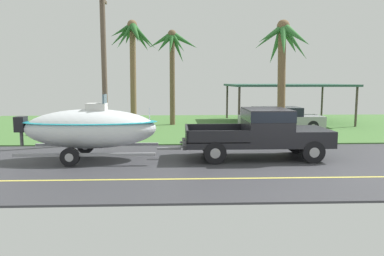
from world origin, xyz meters
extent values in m
cube|color=#38383D|center=(0.00, 0.00, -0.03)|extent=(36.00, 8.00, 0.06)
cube|color=#477538|center=(0.00, 11.00, 0.00)|extent=(36.00, 14.00, 0.11)
cube|color=#DBCC4C|center=(0.00, -1.80, 0.00)|extent=(34.20, 0.12, 0.01)
cube|color=black|center=(-0.76, 1.12, 0.63)|extent=(5.34, 2.09, 0.22)
cube|color=black|center=(1.16, 1.12, 0.93)|extent=(1.50, 2.09, 0.38)
cube|color=black|center=(-0.39, 1.12, 1.30)|extent=(1.60, 2.09, 1.13)
cube|color=black|center=(-0.39, 1.12, 1.64)|extent=(1.62, 2.11, 0.38)
cube|color=black|center=(-2.31, 1.12, 0.76)|extent=(2.24, 2.09, 0.04)
cube|color=black|center=(-2.31, 2.13, 0.96)|extent=(2.24, 0.08, 0.45)
cube|color=black|center=(-2.31, 0.12, 0.96)|extent=(2.24, 0.08, 0.45)
cube|color=black|center=(-3.39, 1.12, 0.96)|extent=(0.08, 2.09, 0.45)
cube|color=#333338|center=(-3.49, 1.12, 0.57)|extent=(0.12, 1.89, 0.16)
sphere|color=#B2B2B7|center=(-3.61, 1.12, 0.62)|extent=(0.10, 0.10, 0.10)
cylinder|color=black|center=(1.09, 2.06, 0.40)|extent=(0.80, 0.28, 0.80)
cylinder|color=#9E9EA3|center=(1.09, 2.06, 0.40)|extent=(0.36, 0.29, 0.36)
cylinder|color=black|center=(1.09, 0.19, 0.40)|extent=(0.80, 0.28, 0.80)
cylinder|color=#9E9EA3|center=(1.09, 0.19, 0.40)|extent=(0.36, 0.29, 0.36)
cylinder|color=black|center=(-2.42, 2.06, 0.40)|extent=(0.80, 0.28, 0.80)
cylinder|color=#9E9EA3|center=(-2.42, 2.06, 0.40)|extent=(0.36, 0.29, 0.36)
cylinder|color=black|center=(-2.42, 0.19, 0.40)|extent=(0.80, 0.28, 0.80)
cylinder|color=#9E9EA3|center=(-2.42, 0.19, 0.40)|extent=(0.36, 0.29, 0.36)
cube|color=gray|center=(-4.06, 1.12, 0.38)|extent=(0.90, 0.10, 0.08)
cube|color=gray|center=(-6.94, 2.16, 0.38)|extent=(4.86, 0.12, 0.10)
cube|color=gray|center=(-6.94, 0.09, 0.38)|extent=(4.86, 0.12, 0.10)
cylinder|color=black|center=(-7.43, 2.22, 0.32)|extent=(0.64, 0.22, 0.64)
cylinder|color=#9E9EA3|center=(-7.43, 2.22, 0.32)|extent=(0.29, 0.23, 0.29)
cylinder|color=black|center=(-7.43, 0.03, 0.32)|extent=(0.64, 0.22, 0.64)
cylinder|color=#9E9EA3|center=(-7.43, 0.03, 0.32)|extent=(0.29, 0.23, 0.29)
ellipsoid|color=silver|center=(-6.94, 1.12, 1.15)|extent=(4.83, 1.97, 1.45)
ellipsoid|color=teal|center=(-6.94, 1.12, 1.41)|extent=(4.92, 2.01, 0.12)
cube|color=silver|center=(-6.70, 1.12, 1.77)|extent=(0.70, 0.60, 0.65)
cube|color=slate|center=(-6.40, 1.12, 2.24)|extent=(0.06, 0.56, 0.36)
cube|color=black|center=(-9.48, 1.12, 1.33)|extent=(0.36, 0.44, 0.56)
cylinder|color=#4C4C51|center=(-9.48, 1.12, 0.94)|extent=(0.12, 0.12, 0.80)
cylinder|color=silver|center=(-4.77, 1.12, 1.69)|extent=(0.04, 0.04, 0.50)
cube|color=#99999E|center=(2.31, 8.73, 0.53)|extent=(4.76, 1.80, 0.70)
cube|color=black|center=(2.08, 8.73, 1.13)|extent=(2.66, 1.65, 0.50)
cylinder|color=black|center=(3.93, 9.54, 0.33)|extent=(0.66, 0.22, 0.66)
cylinder|color=#9E9EA3|center=(3.93, 9.54, 0.33)|extent=(0.30, 0.23, 0.30)
cylinder|color=black|center=(3.93, 7.92, 0.33)|extent=(0.66, 0.22, 0.66)
cylinder|color=#9E9EA3|center=(3.93, 7.92, 0.33)|extent=(0.30, 0.23, 0.30)
cylinder|color=black|center=(0.70, 9.54, 0.33)|extent=(0.66, 0.22, 0.66)
cylinder|color=#9E9EA3|center=(0.70, 9.54, 0.33)|extent=(0.30, 0.23, 0.30)
cylinder|color=black|center=(0.70, 7.92, 0.33)|extent=(0.66, 0.22, 0.66)
cylinder|color=#9E9EA3|center=(0.70, 7.92, 0.33)|extent=(0.30, 0.23, 0.30)
cylinder|color=#4C4238|center=(7.39, 15.41, 1.26)|extent=(0.14, 0.14, 2.53)
cylinder|color=#4C4238|center=(7.39, 9.94, 1.26)|extent=(0.14, 0.14, 2.53)
cylinder|color=#4C4238|center=(0.06, 15.41, 1.26)|extent=(0.14, 0.14, 2.53)
cylinder|color=#4C4238|center=(0.06, 9.94, 1.26)|extent=(0.14, 0.14, 2.53)
cube|color=#2D5647|center=(3.73, 12.67, 2.60)|extent=(7.83, 5.97, 0.14)
cylinder|color=brown|center=(-6.28, 9.14, 3.04)|extent=(0.35, 0.70, 6.08)
cone|color=#286028|center=(-5.74, 9.14, 5.43)|extent=(1.41, 0.43, 1.56)
cone|color=#286028|center=(-5.88, 9.57, 5.39)|extent=(1.34, 1.38, 1.65)
cone|color=#286028|center=(-6.17, 9.75, 5.65)|extent=(0.57, 1.45, 1.12)
cone|color=#286028|center=(-6.58, 9.90, 5.60)|extent=(1.05, 1.86, 1.29)
cone|color=#286028|center=(-6.93, 9.31, 5.49)|extent=(1.58, 0.69, 1.41)
cone|color=#286028|center=(-6.87, 8.98, 5.72)|extent=(1.39, 0.66, 0.97)
cone|color=#286028|center=(-6.64, 8.57, 5.35)|extent=(1.07, 1.47, 1.64)
cone|color=#286028|center=(-5.99, 8.36, 5.52)|extent=(1.07, 1.93, 1.46)
cone|color=#286028|center=(-5.60, 8.72, 5.37)|extent=(1.69, 1.20, 1.63)
sphere|color=brown|center=(-6.28, 9.14, 6.07)|extent=(0.55, 0.55, 0.55)
cylinder|color=brown|center=(1.37, 5.44, 2.76)|extent=(0.38, 0.77, 5.53)
cone|color=#387A38|center=(2.02, 5.56, 4.73)|extent=(1.58, 0.58, 1.76)
cone|color=#387A38|center=(1.92, 6.13, 4.93)|extent=(1.59, 1.83, 1.53)
cone|color=#387A38|center=(1.23, 6.12, 4.66)|extent=(0.75, 1.75, 1.97)
cone|color=#387A38|center=(0.75, 5.67, 5.00)|extent=(1.50, 0.79, 1.25)
cone|color=#387A38|center=(0.74, 5.26, 5.11)|extent=(1.49, 0.70, 1.06)
cone|color=#387A38|center=(1.20, 4.72, 4.79)|extent=(0.77, 1.79, 1.72)
cone|color=#387A38|center=(1.76, 4.70, 5.00)|extent=(1.26, 1.87, 1.38)
sphere|color=brown|center=(1.37, 5.44, 5.51)|extent=(0.61, 0.61, 0.61)
cylinder|color=brown|center=(-4.05, 11.69, 2.94)|extent=(0.34, 0.78, 5.89)
cone|color=#2D6B2D|center=(-3.24, 11.71, 5.44)|extent=(1.83, 0.48, 1.25)
cone|color=#2D6B2D|center=(-3.69, 12.19, 5.00)|extent=(1.21, 1.47, 1.96)
cone|color=#2D6B2D|center=(-4.07, 12.46, 5.43)|extent=(0.37, 1.72, 1.18)
cone|color=#2D6B2D|center=(-4.80, 11.90, 5.46)|extent=(1.79, 0.85, 1.17)
cone|color=#2D6B2D|center=(-4.51, 11.56, 5.31)|extent=(1.34, 0.75, 1.41)
cone|color=#2D6B2D|center=(-4.12, 11.23, 5.24)|extent=(0.54, 1.26, 1.49)
cone|color=#2D6B2D|center=(-3.66, 11.36, 5.29)|extent=(1.16, 1.05, 1.38)
sphere|color=brown|center=(-4.05, 11.69, 5.88)|extent=(0.54, 0.54, 0.54)
cylinder|color=brown|center=(-7.06, 4.60, 3.56)|extent=(0.24, 0.24, 7.12)
camera|label=1|loc=(-3.74, -12.54, 2.93)|focal=34.55mm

